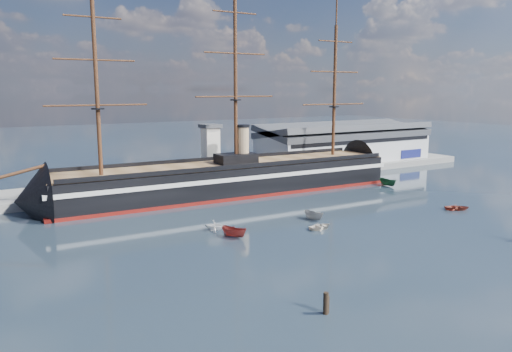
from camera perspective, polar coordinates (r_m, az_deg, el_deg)
ground at (r=110.09m, az=1.15°, el=-3.97°), size 600.00×600.00×0.00m
quay at (r=145.41m, az=-3.21°, el=-0.59°), size 180.00×18.00×2.00m
warehouse at (r=175.01m, az=10.11°, el=3.69°), size 63.00×21.00×11.60m
quay_tower at (r=138.12m, az=-5.21°, el=2.93°), size 5.00×5.00×15.00m
warship at (r=126.16m, az=-3.76°, el=-0.34°), size 113.17×19.51×53.94m
motorboat_a at (r=90.65m, az=-2.51°, el=-7.03°), size 6.58×4.63×2.48m
motorboat_b at (r=96.70m, az=7.40°, el=-6.02°), size 1.48×3.17×1.44m
motorboat_c at (r=102.95m, az=6.62°, el=-5.02°), size 6.07×2.98×2.32m
motorboat_d at (r=95.21m, az=-4.72°, el=-6.22°), size 5.61×6.62×2.26m
motorboat_e at (r=119.38m, az=22.01°, el=-3.61°), size 2.87×3.53×1.55m
motorboat_f at (r=142.28m, az=14.83°, el=-1.13°), size 6.74×2.50×2.69m
piling_near_left at (r=62.00m, az=7.95°, el=-15.35°), size 0.64×0.64×3.40m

